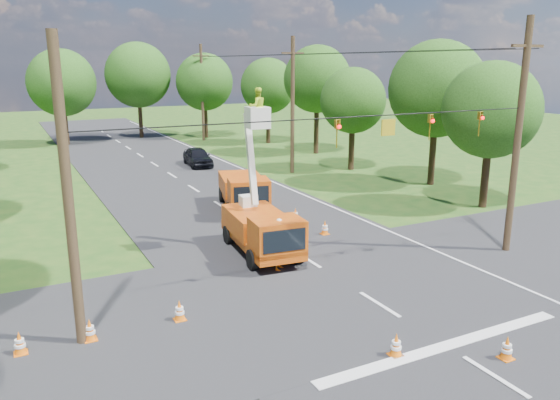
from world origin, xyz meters
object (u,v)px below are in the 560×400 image
traffic_cone_3 (295,215)px  traffic_cone_7 (255,187)px  traffic_cone_6 (20,343)px  tree_far_b (138,75)px  pole_left (68,197)px  pole_right_far (202,92)px  bucket_truck (262,221)px  traffic_cone_4 (180,311)px  pole_right_near (518,136)px  tree_right_b (437,89)px  traffic_cone_0 (396,345)px  pole_right_mid (293,105)px  tree_right_a (491,110)px  traffic_cone_2 (325,228)px  tree_right_d (317,79)px  traffic_cone_5 (90,330)px  tree_right_e (268,86)px  traffic_cone_1 (507,348)px  tree_far_c (204,82)px  ground_worker (279,246)px  second_truck (244,191)px  tree_far_a (62,83)px  distant_car (198,157)px

traffic_cone_3 → traffic_cone_7: (0.80, 6.84, 0.00)m
traffic_cone_6 → tree_far_b: size_ratio=0.07×
pole_left → pole_right_far: bearing=65.8°
bucket_truck → traffic_cone_3: 5.47m
traffic_cone_4 → pole_right_near: size_ratio=0.07×
traffic_cone_3 → tree_right_b: bearing=16.1°
traffic_cone_3 → pole_right_near: pole_right_near is taller
traffic_cone_0 → pole_right_mid: pole_right_mid is taller
bucket_truck → tree_right_a: (14.87, 1.45, 4.05)m
bucket_truck → traffic_cone_2: (3.90, 1.11, -1.15)m
traffic_cone_7 → tree_right_d: 17.73m
bucket_truck → tree_right_b: (16.37, 7.45, 4.92)m
traffic_cone_5 → tree_far_b: tree_far_b is taller
traffic_cone_2 → tree_right_e: 31.90m
bucket_truck → pole_left: pole_left is taller
pole_right_near → tree_far_b: size_ratio=0.97×
traffic_cone_1 → tree_far_b: bearing=87.8°
traffic_cone_3 → tree_far_b: tree_far_b is taller
traffic_cone_2 → tree_right_d: bearing=60.1°
traffic_cone_0 → tree_right_a: size_ratio=0.09×
traffic_cone_6 → tree_far_c: tree_far_c is taller
ground_worker → tree_far_b: (4.54, 42.42, 5.81)m
traffic_cone_4 → tree_right_b: tree_right_b is taller
pole_right_far → pole_left: bearing=-114.2°
ground_worker → traffic_cone_6: 9.96m
traffic_cone_1 → tree_right_a: bearing=45.0°
traffic_cone_3 → tree_right_b: tree_right_b is taller
second_truck → traffic_cone_5: (-10.15, -11.71, -0.77)m
traffic_cone_4 → pole_right_near: pole_right_near is taller
traffic_cone_1 → tree_far_a: 50.19m
pole_right_far → tree_far_a: 13.87m
tree_far_b → pole_right_far: bearing=-42.3°
traffic_cone_1 → tree_far_b: tree_far_b is taller
traffic_cone_0 → tree_far_a: 48.40m
bucket_truck → traffic_cone_1: size_ratio=10.06×
traffic_cone_4 → tree_right_b: 25.31m
traffic_cone_6 → pole_right_far: size_ratio=0.07×
pole_right_far → tree_far_a: (-13.50, 3.00, 1.08)m
traffic_cone_4 → bucket_truck: bearing=41.5°
traffic_cone_3 → pole_right_far: (6.12, 31.64, 4.75)m
traffic_cone_7 → tree_far_c: bearing=76.7°
distant_car → tree_far_c: tree_far_c is taller
pole_right_mid → tree_right_a: 14.87m
second_truck → tree_right_a: bearing=-9.4°
ground_worker → traffic_cone_2: (4.07, 3.08, -0.64)m
traffic_cone_1 → traffic_cone_4: 9.92m
tree_far_a → pole_left: bearing=-96.0°
traffic_cone_0 → tree_far_a: size_ratio=0.07×
traffic_cone_3 → traffic_cone_5: bearing=-144.3°
traffic_cone_0 → traffic_cone_5: 9.05m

